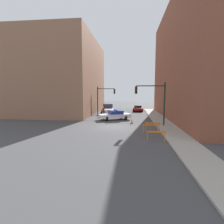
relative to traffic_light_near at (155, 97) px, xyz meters
name	(u,v)px	position (x,y,z in m)	size (l,w,h in m)	color
ground_plane	(115,127)	(-4.73, -0.97, -3.53)	(120.00, 120.00, 0.00)	#424244
sidewalk_right	(168,128)	(1.47, -0.97, -3.47)	(2.40, 44.00, 0.12)	#9E998E
building_corner_left	(62,77)	(-16.73, 13.03, 3.63)	(14.00, 20.00, 14.31)	#93664C
building_right	(208,61)	(8.67, 7.03, 5.30)	(12.00, 28.00, 17.67)	brown
traffic_light_near	(155,97)	(0.00, 0.00, 0.00)	(3.64, 0.35, 5.20)	black
traffic_light_far	(103,96)	(-8.03, 11.03, -0.13)	(3.44, 0.35, 5.20)	black
police_car	(115,115)	(-5.24, 4.55, -2.81)	(5.05, 3.57, 1.52)	white
white_truck	(108,109)	(-7.22, 11.28, -2.62)	(3.10, 5.62, 1.90)	silver
parked_car_near	(138,108)	(-1.31, 16.99, -2.86)	(2.36, 4.35, 1.31)	maroon
pedestrian_crossing	(104,111)	(-7.54, 8.03, -2.67)	(0.50, 0.50, 1.66)	#382D23
barrier_front	(156,134)	(-0.68, -6.81, -2.91)	(1.60, 0.19, 0.90)	orange
barrier_mid	(151,127)	(-0.80, -3.71, -2.91)	(1.60, 0.19, 0.90)	orange
barrier_back	(153,125)	(-0.43, -2.55, -2.91)	(1.60, 0.16, 0.90)	orange
traffic_cone	(132,121)	(-2.70, 1.57, -3.21)	(0.36, 0.36, 0.66)	black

